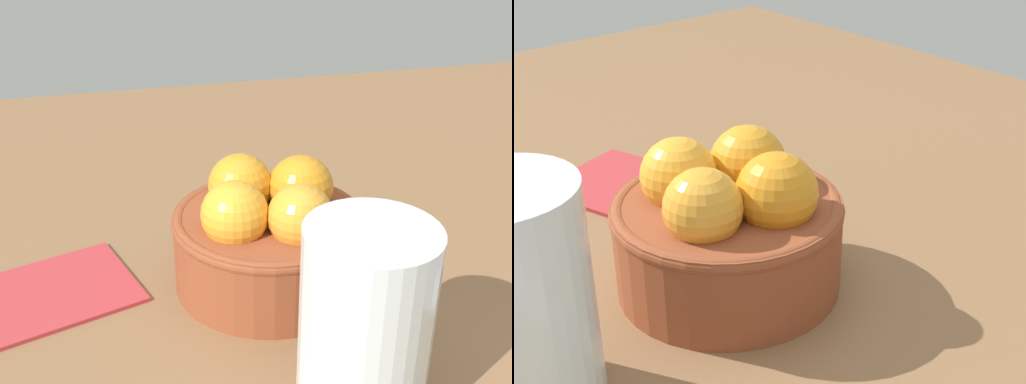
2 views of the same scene
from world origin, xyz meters
TOP-DOWN VIEW (x-y plane):
  - ground_plane at (0.00, 0.00)cm, footprint 110.62×95.65cm
  - terracotta_bowl at (-0.00, 0.04)cm, footprint 13.72×13.72cm
  - water_glass at (1.71, -13.54)cm, footprint 7.11×7.11cm
  - folded_napkin at (-15.28, 2.11)cm, footprint 13.27×11.87cm

SIDE VIEW (x-z plane):
  - ground_plane at x=0.00cm, z-range -3.47..0.00cm
  - folded_napkin at x=-15.28cm, z-range 0.00..0.60cm
  - terracotta_bowl at x=0.00cm, z-range -0.50..8.60cm
  - water_glass at x=1.71cm, z-range 0.00..11.66cm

